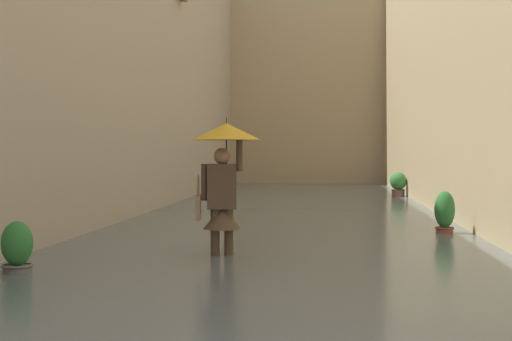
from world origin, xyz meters
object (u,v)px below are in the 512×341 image
at_px(potted_plant_near_right, 17,254).
at_px(potted_plant_mid_left, 398,186).
at_px(potted_plant_far_left, 445,216).
at_px(person_wading, 224,168).

xyz_separation_m(potted_plant_near_right, potted_plant_mid_left, (-5.64, -14.56, 0.11)).
bearing_deg(potted_plant_far_left, potted_plant_near_right, 39.93).
relative_size(person_wading, potted_plant_far_left, 2.25).
bearing_deg(potted_plant_near_right, potted_plant_mid_left, -111.17).
height_order(person_wading, potted_plant_mid_left, person_wading).
distance_m(person_wading, potted_plant_mid_left, 13.44).
xyz_separation_m(potted_plant_far_left, potted_plant_mid_left, (-0.21, -10.01, 0.04)).
height_order(potted_plant_far_left, potted_plant_near_right, potted_plant_far_left).
xyz_separation_m(potted_plant_far_left, potted_plant_near_right, (5.43, 4.54, -0.07)).
bearing_deg(potted_plant_mid_left, person_wading, 74.80).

